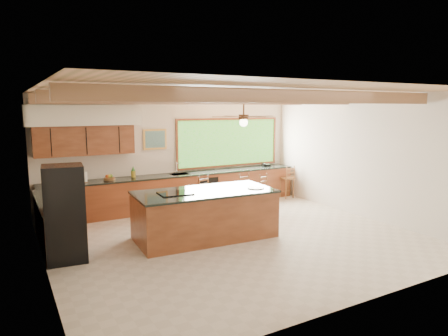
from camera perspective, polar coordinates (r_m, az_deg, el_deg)
ground at (r=8.41m, az=1.60°, el=-9.93°), size 7.20×7.20×0.00m
room_shell at (r=8.47m, az=-1.59°, el=5.49°), size 7.27×6.54×3.02m
counter_run at (r=10.16m, az=-9.73°, el=-4.08°), size 7.12×3.10×1.22m
island at (r=8.30m, az=-2.75°, el=-6.61°), size 2.91×1.49×1.01m
refrigerator at (r=7.52m, az=-21.76°, el=-6.06°), size 0.73×0.71×1.70m
bar_stool_a at (r=9.87m, az=-3.42°, el=-3.45°), size 0.46×0.46×1.04m
bar_stool_b at (r=10.07m, az=2.44°, el=-3.13°), size 0.42×0.42×1.06m
bar_stool_c at (r=10.39m, az=5.10°, el=-3.00°), size 0.44×0.44×1.00m
bar_stool_d at (r=12.00m, az=9.16°, el=-1.54°), size 0.36×0.36×0.98m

